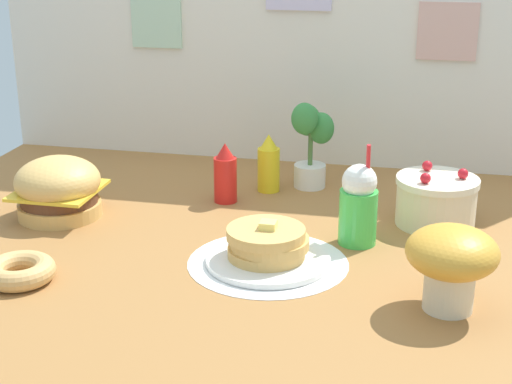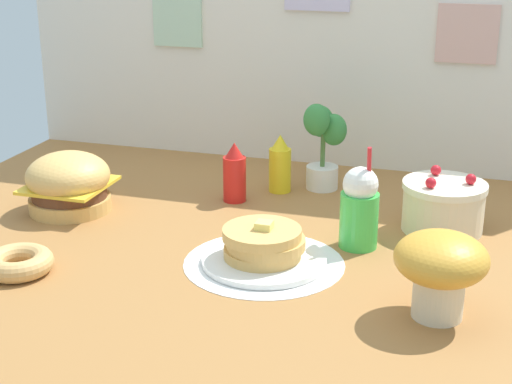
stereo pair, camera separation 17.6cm
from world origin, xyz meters
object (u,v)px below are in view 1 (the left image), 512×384
object	(u,v)px
pancake_stack	(268,248)
donut_pink_glaze	(19,270)
burger	(58,188)
layer_cake	(436,201)
mustard_bottle	(269,165)
cream_soda_cup	(358,205)
mushroom_stool	(451,260)
ketchup_bottle	(225,175)
potted_plant	(311,141)

from	to	relation	value
pancake_stack	donut_pink_glaze	bearing A→B (deg)	-158.01
burger	layer_cake	distance (m)	1.20
mustard_bottle	cream_soda_cup	world-z (taller)	cream_soda_cup
layer_cake	mustard_bottle	world-z (taller)	mustard_bottle
mustard_bottle	cream_soda_cup	bearing A→B (deg)	-49.07
cream_soda_cup	mushroom_stool	world-z (taller)	cream_soda_cup
cream_soda_cup	pancake_stack	bearing A→B (deg)	-139.39
burger	mustard_bottle	xyz separation A→B (m)	(0.61, 0.39, 0.00)
ketchup_bottle	donut_pink_glaze	xyz separation A→B (m)	(-0.38, -0.71, -0.06)
cream_soda_cup	donut_pink_glaze	bearing A→B (deg)	-152.23
layer_cake	mushroom_stool	xyz separation A→B (m)	(0.03, -0.57, 0.05)
mushroom_stool	mustard_bottle	bearing A→B (deg)	128.34
burger	mushroom_stool	distance (m)	1.28
burger	cream_soda_cup	size ratio (longest dim) A/B	0.88
ketchup_bottle	mushroom_stool	distance (m)	0.96
ketchup_bottle	mustard_bottle	world-z (taller)	same
pancake_stack	mushroom_stool	size ratio (longest dim) A/B	1.55
mustard_bottle	potted_plant	distance (m)	0.17
pancake_stack	donut_pink_glaze	size ratio (longest dim) A/B	1.83
mustard_bottle	donut_pink_glaze	xyz separation A→B (m)	(-0.50, -0.85, -0.06)
burger	potted_plant	bearing A→B (deg)	31.71
donut_pink_glaze	mushroom_stool	xyz separation A→B (m)	(1.11, 0.08, 0.10)
layer_cake	mustard_bottle	xyz separation A→B (m)	(-0.58, 0.20, 0.02)
ketchup_bottle	pancake_stack	bearing A→B (deg)	-62.51
donut_pink_glaze	layer_cake	bearing A→B (deg)	31.14
pancake_stack	cream_soda_cup	xyz separation A→B (m)	(0.23, 0.20, 0.07)
pancake_stack	mushroom_stool	xyz separation A→B (m)	(0.49, -0.17, 0.09)
mustard_bottle	mushroom_stool	distance (m)	0.98
pancake_stack	cream_soda_cup	world-z (taller)	cream_soda_cup
layer_cake	donut_pink_glaze	distance (m)	1.26
layer_cake	potted_plant	bearing A→B (deg)	147.90
cream_soda_cup	potted_plant	xyz separation A→B (m)	(-0.22, 0.48, 0.05)
burger	pancake_stack	xyz separation A→B (m)	(0.73, -0.22, -0.05)
layer_cake	cream_soda_cup	bearing A→B (deg)	-138.06
layer_cake	ketchup_bottle	size ratio (longest dim) A/B	1.25
mushroom_stool	pancake_stack	bearing A→B (deg)	161.05
pancake_stack	mustard_bottle	distance (m)	0.62
donut_pink_glaze	potted_plant	bearing A→B (deg)	55.49
burger	mustard_bottle	bearing A→B (deg)	32.33
potted_plant	donut_pink_glaze	bearing A→B (deg)	-124.51
pancake_stack	cream_soda_cup	size ratio (longest dim) A/B	1.13
burger	mushroom_stool	bearing A→B (deg)	-17.47
donut_pink_glaze	mushroom_stool	size ratio (longest dim) A/B	0.85
mustard_bottle	cream_soda_cup	xyz separation A→B (m)	(0.35, -0.40, 0.03)
mushroom_stool	ketchup_bottle	bearing A→B (deg)	139.19
layer_cake	cream_soda_cup	xyz separation A→B (m)	(-0.23, -0.20, 0.04)
pancake_stack	layer_cake	size ratio (longest dim) A/B	1.36
donut_pink_glaze	potted_plant	distance (m)	1.13
mushroom_stool	cream_soda_cup	bearing A→B (deg)	125.23
potted_plant	burger	bearing A→B (deg)	-148.29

